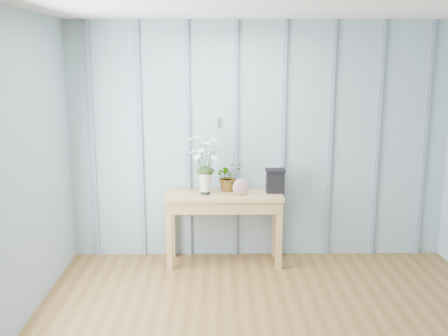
{
  "coord_description": "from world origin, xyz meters",
  "views": [
    {
      "loc": [
        -0.44,
        -3.21,
        2.1
      ],
      "look_at": [
        -0.37,
        1.94,
        1.03
      ],
      "focal_mm": 42.0,
      "sensor_mm": 36.0,
      "label": 1
    }
  ],
  "objects_px": {
    "sideboard": "(224,204)",
    "felt_disc_vessel": "(241,187)",
    "carved_box": "(275,181)",
    "daisy_vase": "(205,157)"
  },
  "relations": [
    {
      "from": "daisy_vase",
      "to": "carved_box",
      "type": "bearing_deg",
      "value": 4.59
    },
    {
      "from": "sideboard",
      "to": "daisy_vase",
      "type": "distance_m",
      "value": 0.54
    },
    {
      "from": "sideboard",
      "to": "carved_box",
      "type": "xyz_separation_m",
      "value": [
        0.53,
        0.04,
        0.24
      ]
    },
    {
      "from": "carved_box",
      "to": "sideboard",
      "type": "bearing_deg",
      "value": -175.16
    },
    {
      "from": "daisy_vase",
      "to": "felt_disc_vessel",
      "type": "height_order",
      "value": "daisy_vase"
    },
    {
      "from": "sideboard",
      "to": "felt_disc_vessel",
      "type": "relative_size",
      "value": 6.86
    },
    {
      "from": "daisy_vase",
      "to": "carved_box",
      "type": "distance_m",
      "value": 0.77
    },
    {
      "from": "felt_disc_vessel",
      "to": "carved_box",
      "type": "height_order",
      "value": "carved_box"
    },
    {
      "from": "sideboard",
      "to": "felt_disc_vessel",
      "type": "xyz_separation_m",
      "value": [
        0.17,
        -0.07,
        0.2
      ]
    },
    {
      "from": "carved_box",
      "to": "daisy_vase",
      "type": "bearing_deg",
      "value": -175.41
    }
  ]
}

